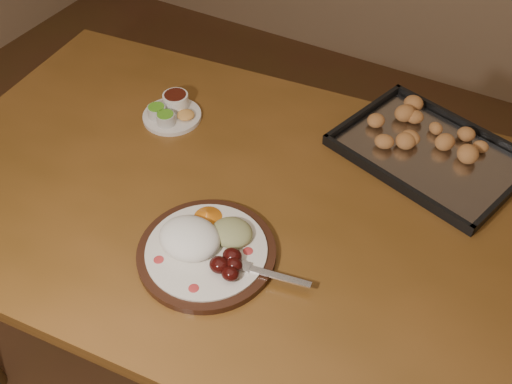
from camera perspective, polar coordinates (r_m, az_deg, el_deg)
The scene contains 4 objects.
dining_table at distance 1.33m, azimuth -0.99°, elevation -3.44°, with size 1.58×1.04×0.75m.
dinner_plate at distance 1.15m, azimuth -5.12°, elevation -5.42°, with size 0.36×0.28×0.06m.
condiment_saucer at distance 1.47m, azimuth -8.45°, elevation 8.00°, with size 0.15×0.15×0.05m.
baking_tray at distance 1.41m, azimuth 16.98°, elevation 3.93°, with size 0.48×0.41×0.04m.
Camera 1 is at (0.50, -0.51, 1.66)m, focal length 40.00 mm.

